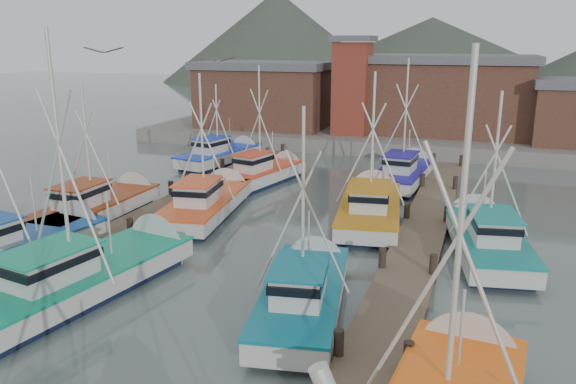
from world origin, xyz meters
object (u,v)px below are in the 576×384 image
(lookout_tower, at_px, (352,85))
(boat_8, at_px, (209,202))
(boat_12, at_px, (266,173))
(boat_4, at_px, (90,273))

(lookout_tower, relative_size, boat_8, 0.89)
(lookout_tower, xyz_separation_m, boat_12, (-2.30, -14.97, -4.87))
(lookout_tower, height_order, boat_12, lookout_tower)
(boat_8, height_order, boat_12, boat_12)
(boat_4, height_order, boat_8, boat_4)
(boat_12, bearing_deg, lookout_tower, 93.23)
(lookout_tower, distance_m, boat_8, 23.31)
(boat_4, height_order, boat_12, boat_4)
(boat_8, bearing_deg, boat_4, -96.70)
(boat_4, bearing_deg, lookout_tower, 95.44)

